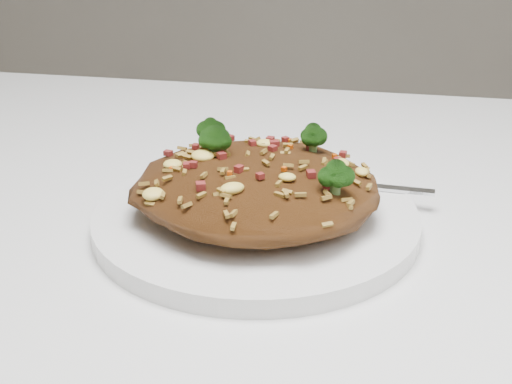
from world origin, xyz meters
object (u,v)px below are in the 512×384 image
dining_table (227,347)px  fried_rice (256,177)px  plate (256,219)px  fork (340,184)px

dining_table → fried_rice: fried_rice is taller
plate → fried_rice: 0.03m
dining_table → fork: fork is taller
fried_rice → fork: 0.08m
dining_table → fried_rice: size_ratio=6.73×
plate → dining_table: bearing=-123.3°
fried_rice → dining_table: bearing=-122.4°
fork → dining_table: bearing=-128.5°
dining_table → fork: 0.15m
plate → fried_rice: fried_rice is taller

